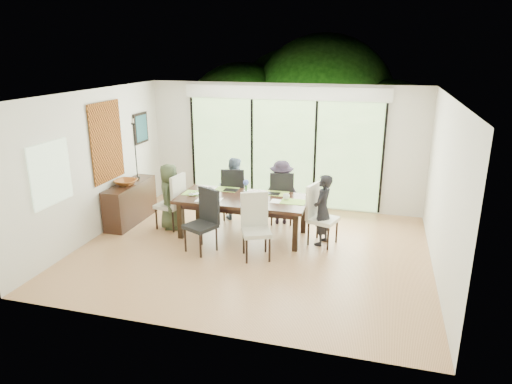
% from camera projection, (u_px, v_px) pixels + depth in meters
% --- Properties ---
extents(floor, '(6.00, 5.00, 0.01)m').
position_uv_depth(floor, '(252.00, 251.00, 8.01)').
color(floor, '#9A633D').
rests_on(floor, ground).
extents(ceiling, '(6.00, 5.00, 0.01)m').
position_uv_depth(ceiling, '(252.00, 94.00, 7.19)').
color(ceiling, white).
rests_on(ceiling, wall_back).
extents(wall_back, '(6.00, 0.02, 2.70)m').
position_uv_depth(wall_back, '(284.00, 146.00, 9.91)').
color(wall_back, silver).
rests_on(wall_back, floor).
extents(wall_front, '(6.00, 0.02, 2.70)m').
position_uv_depth(wall_front, '(193.00, 232.00, 5.29)').
color(wall_front, silver).
rests_on(wall_front, floor).
extents(wall_left, '(0.02, 5.00, 2.70)m').
position_uv_depth(wall_left, '(94.00, 165.00, 8.36)').
color(wall_left, beige).
rests_on(wall_left, floor).
extents(wall_right, '(0.02, 5.00, 2.70)m').
position_uv_depth(wall_right, '(445.00, 191.00, 6.84)').
color(wall_right, white).
rests_on(wall_right, floor).
extents(glass_doors, '(4.20, 0.02, 2.30)m').
position_uv_depth(glass_doors, '(283.00, 154.00, 9.92)').
color(glass_doors, '#598C3F').
rests_on(glass_doors, wall_back).
extents(blinds_header, '(4.40, 0.06, 0.28)m').
position_uv_depth(blinds_header, '(284.00, 93.00, 9.52)').
color(blinds_header, white).
rests_on(blinds_header, wall_back).
extents(mullion_a, '(0.05, 0.04, 2.30)m').
position_uv_depth(mullion_a, '(193.00, 148.00, 10.44)').
color(mullion_a, black).
rests_on(mullion_a, wall_back).
extents(mullion_b, '(0.05, 0.04, 2.30)m').
position_uv_depth(mullion_b, '(252.00, 152.00, 10.08)').
color(mullion_b, black).
rests_on(mullion_b, wall_back).
extents(mullion_c, '(0.05, 0.04, 2.30)m').
position_uv_depth(mullion_c, '(315.00, 156.00, 9.73)').
color(mullion_c, black).
rests_on(mullion_c, wall_back).
extents(mullion_d, '(0.05, 0.04, 2.30)m').
position_uv_depth(mullion_d, '(383.00, 160.00, 9.38)').
color(mullion_d, black).
rests_on(mullion_d, wall_back).
extents(side_window, '(0.02, 0.90, 1.00)m').
position_uv_depth(side_window, '(51.00, 174.00, 7.20)').
color(side_window, '#8CAD7F').
rests_on(side_window, wall_left).
extents(deck, '(6.00, 1.80, 0.10)m').
position_uv_depth(deck, '(290.00, 195.00, 11.15)').
color(deck, brown).
rests_on(deck, ground).
extents(rail_top, '(6.00, 0.08, 0.06)m').
position_uv_depth(rail_top, '(297.00, 164.00, 11.70)').
color(rail_top, brown).
rests_on(rail_top, deck).
extents(foliage_left, '(3.20, 3.20, 3.20)m').
position_uv_depth(foliage_left, '(241.00, 121.00, 12.81)').
color(foliage_left, '#14380F').
rests_on(foliage_left, ground).
extents(foliage_mid, '(4.00, 4.00, 4.00)m').
position_uv_depth(foliage_mid, '(323.00, 108.00, 12.70)').
color(foliage_mid, '#14380F').
rests_on(foliage_mid, ground).
extents(foliage_right, '(2.80, 2.80, 2.80)m').
position_uv_depth(foliage_right, '(388.00, 135.00, 11.67)').
color(foliage_right, '#14380F').
rests_on(foliage_right, ground).
extents(foliage_far, '(3.60, 3.60, 3.60)m').
position_uv_depth(foliage_far, '(292.00, 110.00, 13.65)').
color(foliage_far, '#14380F').
rests_on(foliage_far, ground).
extents(table_top, '(2.41, 1.10, 0.06)m').
position_uv_depth(table_top, '(243.00, 199.00, 8.44)').
color(table_top, black).
rests_on(table_top, floor).
extents(table_apron, '(2.21, 0.90, 0.10)m').
position_uv_depth(table_apron, '(243.00, 204.00, 8.47)').
color(table_apron, black).
rests_on(table_apron, floor).
extents(table_leg_fl, '(0.09, 0.09, 0.69)m').
position_uv_depth(table_leg_fl, '(180.00, 220.00, 8.43)').
color(table_leg_fl, black).
rests_on(table_leg_fl, floor).
extents(table_leg_fr, '(0.09, 0.09, 0.69)m').
position_uv_depth(table_leg_fr, '(295.00, 232.00, 7.89)').
color(table_leg_fr, black).
rests_on(table_leg_fr, floor).
extents(table_leg_bl, '(0.09, 0.09, 0.69)m').
position_uv_depth(table_leg_bl, '(198.00, 206.00, 9.23)').
color(table_leg_bl, black).
rests_on(table_leg_bl, floor).
extents(table_leg_br, '(0.09, 0.09, 0.69)m').
position_uv_depth(table_leg_br, '(304.00, 216.00, 8.68)').
color(table_leg_br, black).
rests_on(table_leg_br, floor).
extents(chair_left_end, '(0.52, 0.52, 1.10)m').
position_uv_depth(chair_left_end, '(169.00, 201.00, 8.87)').
color(chair_left_end, beige).
rests_on(chair_left_end, floor).
extents(chair_right_end, '(0.58, 0.58, 1.10)m').
position_uv_depth(chair_right_end, '(323.00, 215.00, 8.12)').
color(chair_right_end, white).
rests_on(chair_right_end, floor).
extents(chair_far_left, '(0.54, 0.54, 1.10)m').
position_uv_depth(chair_far_left, '(234.00, 192.00, 9.39)').
color(chair_far_left, black).
rests_on(chair_far_left, floor).
extents(chair_far_right, '(0.55, 0.55, 1.10)m').
position_uv_depth(chair_far_right, '(281.00, 196.00, 9.14)').
color(chair_far_right, black).
rests_on(chair_far_right, floor).
extents(chair_near_left, '(0.61, 0.61, 1.10)m').
position_uv_depth(chair_near_left, '(200.00, 221.00, 7.82)').
color(chair_near_left, black).
rests_on(chair_near_left, floor).
extents(chair_near_right, '(0.61, 0.61, 1.10)m').
position_uv_depth(chair_near_right, '(256.00, 227.00, 7.57)').
color(chair_near_right, beige).
rests_on(chair_near_right, floor).
extents(person_left_end, '(0.48, 0.66, 1.30)m').
position_uv_depth(person_left_end, '(170.00, 196.00, 8.84)').
color(person_left_end, '#3B472F').
rests_on(person_left_end, floor).
extents(person_right_end, '(0.51, 0.68, 1.30)m').
position_uv_depth(person_right_end, '(322.00, 210.00, 8.09)').
color(person_right_end, black).
rests_on(person_right_end, floor).
extents(person_far_left, '(0.64, 0.44, 1.30)m').
position_uv_depth(person_far_left, '(234.00, 188.00, 9.34)').
color(person_far_left, slate).
rests_on(person_far_left, floor).
extents(person_far_right, '(0.68, 0.51, 1.30)m').
position_uv_depth(person_far_right, '(281.00, 192.00, 9.09)').
color(person_far_right, '#251E2D').
rests_on(person_far_right, floor).
extents(placemat_left, '(0.44, 0.32, 0.01)m').
position_uv_depth(placemat_left, '(195.00, 193.00, 8.67)').
color(placemat_left, olive).
rests_on(placemat_left, table_top).
extents(placemat_right, '(0.44, 0.32, 0.01)m').
position_uv_depth(placemat_right, '(293.00, 202.00, 8.19)').
color(placemat_right, '#7EAC3D').
rests_on(placemat_right, table_top).
extents(placemat_far_l, '(0.44, 0.32, 0.01)m').
position_uv_depth(placemat_far_l, '(227.00, 189.00, 8.92)').
color(placemat_far_l, '#85B641').
rests_on(placemat_far_l, table_top).
extents(placemat_far_r, '(0.44, 0.32, 0.01)m').
position_uv_depth(placemat_far_r, '(277.00, 193.00, 8.66)').
color(placemat_far_r, '#A0C245').
rests_on(placemat_far_r, table_top).
extents(placemat_paper, '(0.44, 0.32, 0.01)m').
position_uv_depth(placemat_paper, '(209.00, 200.00, 8.30)').
color(placemat_paper, white).
rests_on(placemat_paper, table_top).
extents(tablet_far_l, '(0.26, 0.18, 0.01)m').
position_uv_depth(tablet_far_l, '(231.00, 190.00, 8.84)').
color(tablet_far_l, black).
rests_on(tablet_far_l, table_top).
extents(tablet_far_r, '(0.24, 0.17, 0.01)m').
position_uv_depth(tablet_far_r, '(273.00, 194.00, 8.63)').
color(tablet_far_r, black).
rests_on(tablet_far_r, table_top).
extents(papers, '(0.30, 0.22, 0.00)m').
position_uv_depth(papers, '(279.00, 201.00, 8.21)').
color(papers, white).
rests_on(papers, table_top).
extents(platter_base, '(0.26, 0.26, 0.02)m').
position_uv_depth(platter_base, '(209.00, 199.00, 8.29)').
color(platter_base, white).
rests_on(platter_base, table_top).
extents(platter_snacks, '(0.20, 0.20, 0.01)m').
position_uv_depth(platter_snacks, '(209.00, 198.00, 8.29)').
color(platter_snacks, orange).
rests_on(platter_snacks, table_top).
extents(vase, '(0.08, 0.08, 0.12)m').
position_uv_depth(vase, '(246.00, 194.00, 8.45)').
color(vase, silver).
rests_on(vase, table_top).
extents(hyacinth_stems, '(0.04, 0.04, 0.16)m').
position_uv_depth(hyacinth_stems, '(246.00, 188.00, 8.41)').
color(hyacinth_stems, '#337226').
rests_on(hyacinth_stems, table_top).
extents(hyacinth_blooms, '(0.11, 0.11, 0.11)m').
position_uv_depth(hyacinth_blooms, '(246.00, 182.00, 8.38)').
color(hyacinth_blooms, '#546AD2').
rests_on(hyacinth_blooms, table_top).
extents(laptop, '(0.39, 0.37, 0.03)m').
position_uv_depth(laptop, '(198.00, 195.00, 8.55)').
color(laptop, silver).
rests_on(laptop, table_top).
extents(cup_a, '(0.15, 0.15, 0.10)m').
position_uv_depth(cup_a, '(210.00, 190.00, 8.73)').
color(cup_a, white).
rests_on(cup_a, table_top).
extents(cup_b, '(0.14, 0.14, 0.09)m').
position_uv_depth(cup_b, '(249.00, 197.00, 8.29)').
color(cup_b, white).
rests_on(cup_b, table_top).
extents(cup_c, '(0.14, 0.14, 0.10)m').
position_uv_depth(cup_c, '(286.00, 197.00, 8.31)').
color(cup_c, white).
rests_on(cup_c, table_top).
extents(book, '(0.19, 0.24, 0.02)m').
position_uv_depth(book, '(257.00, 197.00, 8.41)').
color(book, white).
rests_on(book, table_top).
extents(sideboard, '(0.41, 1.44, 0.81)m').
position_uv_depth(sideboard, '(131.00, 203.00, 9.23)').
color(sideboard, black).
rests_on(sideboard, floor).
extents(bowl, '(0.43, 0.43, 0.10)m').
position_uv_depth(bowl, '(126.00, 182.00, 9.00)').
color(bowl, brown).
rests_on(bowl, sideboard).
extents(candlestick_base, '(0.09, 0.09, 0.04)m').
position_uv_depth(candlestick_base, '(138.00, 178.00, 9.42)').
color(candlestick_base, black).
rests_on(candlestick_base, sideboard).
extents(candlestick_shaft, '(0.02, 0.02, 1.13)m').
position_uv_depth(candlestick_shaft, '(135.00, 151.00, 9.25)').
color(candlestick_shaft, black).
rests_on(candlestick_shaft, sideboard).
extents(candlestick_pan, '(0.09, 0.09, 0.03)m').
position_uv_depth(candlestick_pan, '(133.00, 124.00, 9.08)').
color(candlestick_pan, black).
rests_on(candlestick_pan, sideboard).
extents(candle, '(0.03, 0.03, 0.09)m').
position_uv_depth(candle, '(133.00, 121.00, 9.06)').
color(candle, silver).
rests_on(candle, sideboard).
extents(tapestry, '(0.02, 1.00, 1.50)m').
position_uv_depth(tapestry, '(107.00, 142.00, 8.61)').
color(tapestry, '#9B4B16').
rests_on(tapestry, wall_left).
extents(art_frame, '(0.03, 0.55, 0.65)m').
position_uv_depth(art_frame, '(141.00, 128.00, 9.79)').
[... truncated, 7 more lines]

